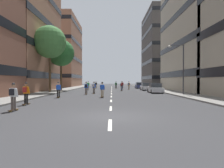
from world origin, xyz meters
name	(u,v)px	position (x,y,z in m)	size (l,w,h in m)	color
ground_plane	(112,90)	(0.00, 28.98, 0.00)	(173.88, 173.88, 0.00)	#333335
sidewalk_left	(68,89)	(-9.76, 32.60, 0.07)	(3.41, 79.70, 0.14)	gray
sidewalk_right	(156,89)	(9.76, 32.60, 0.07)	(3.41, 79.70, 0.14)	gray
lane_markings	(112,90)	(0.00, 30.50, 0.00)	(0.16, 67.20, 0.01)	silver
building_left_mid	(8,26)	(-18.84, 25.15, 11.93)	(14.87, 18.09, 23.68)	#9E6B51
building_left_far	(56,53)	(-18.84, 55.13, 11.24)	(14.87, 19.99, 22.29)	#9E6B51
building_right_mid	(216,19)	(18.84, 25.15, 13.00)	(14.87, 20.71, 25.82)	#BCB29E
building_right_far	(169,50)	(18.84, 55.13, 12.31)	(14.87, 20.16, 24.44)	#4C4744
parked_car_near	(147,87)	(6.86, 28.51, 0.70)	(1.82, 4.40, 1.52)	silver
parked_car_mid	(140,86)	(6.86, 37.92, 0.70)	(1.82, 4.40, 1.52)	navy
parked_car_far	(156,88)	(6.86, 20.22, 0.70)	(1.82, 4.40, 1.52)	silver
street_tree_near	(62,53)	(-9.76, 27.36, 7.25)	(5.10, 5.10, 9.68)	#4C3823
street_tree_mid	(50,42)	(-9.76, 20.56, 8.01)	(5.13, 5.13, 10.46)	#4C3823
streetlamp_right	(181,64)	(9.05, 15.14, 4.14)	(2.13, 0.30, 6.50)	#3F3F44
skater_0	(27,92)	(-6.69, 4.90, 1.02)	(0.56, 0.92, 1.78)	brown
skater_1	(122,85)	(1.89, 26.05, 1.02)	(0.55, 0.91, 1.78)	brown
skater_2	(103,89)	(-1.03, 11.90, 0.98)	(0.56, 0.92, 1.78)	brown
skater_3	(117,84)	(1.07, 37.42, 1.02)	(0.56, 0.92, 1.78)	brown
skater_4	(89,85)	(-4.95, 31.00, 0.98)	(0.55, 0.92, 1.78)	brown
skater_5	(14,95)	(-6.10, 1.76, 1.02)	(0.55, 0.92, 1.78)	brown
skater_6	(59,89)	(-5.94, 11.52, 0.98)	(0.54, 0.90, 1.78)	brown
skater_7	(87,87)	(-3.50, 16.74, 1.02)	(0.54, 0.91, 1.78)	brown
skater_8	(94,87)	(-2.62, 18.71, 1.02)	(0.57, 0.92, 1.78)	brown
skater_9	(97,84)	(-3.99, 39.22, 0.98)	(0.56, 0.92, 1.78)	brown
skater_10	(129,85)	(3.73, 31.84, 1.02)	(0.55, 0.92, 1.78)	brown
skater_11	(123,84)	(2.79, 39.66, 1.02)	(0.56, 0.92, 1.78)	brown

